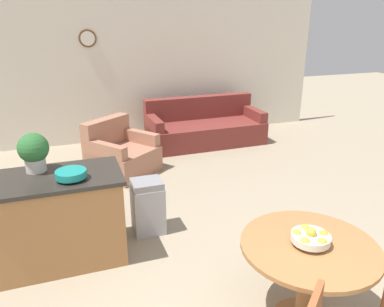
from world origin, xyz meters
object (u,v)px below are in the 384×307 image
object	(u,v)px
potted_plant	(34,151)
couch	(204,128)
dining_table	(307,263)
trash_bin	(148,207)
fruit_bowl	(311,237)
teal_bowl	(71,174)
kitchen_island	(58,219)
armchair	(121,155)

from	to	relation	value
potted_plant	couch	bearing A→B (deg)	44.77
dining_table	trash_bin	size ratio (longest dim) A/B	1.64
dining_table	trash_bin	bearing A→B (deg)	116.17
dining_table	fruit_bowl	size ratio (longest dim) A/B	3.57
teal_bowl	trash_bin	xyz separation A→B (m)	(0.78, 0.37, -0.66)
potted_plant	couch	xyz separation A→B (m)	(2.86, 2.84, -0.84)
fruit_bowl	kitchen_island	size ratio (longest dim) A/B	0.23
trash_bin	fruit_bowl	bearing A→B (deg)	-63.87
fruit_bowl	teal_bowl	world-z (taller)	teal_bowl
kitchen_island	teal_bowl	world-z (taller)	teal_bowl
dining_table	teal_bowl	xyz separation A→B (m)	(-1.64, 1.38, 0.41)
fruit_bowl	potted_plant	bearing A→B (deg)	138.88
potted_plant	dining_table	bearing A→B (deg)	-41.10
fruit_bowl	couch	xyz separation A→B (m)	(0.91, 4.54, -0.50)
potted_plant	armchair	bearing A→B (deg)	60.36
kitchen_island	armchair	bearing A→B (deg)	65.66
dining_table	potted_plant	distance (m)	2.65
teal_bowl	armchair	world-z (taller)	teal_bowl
fruit_bowl	potted_plant	world-z (taller)	potted_plant
fruit_bowl	kitchen_island	xyz separation A→B (m)	(-1.81, 1.52, -0.33)
fruit_bowl	trash_bin	distance (m)	2.01
potted_plant	couch	size ratio (longest dim) A/B	0.17
potted_plant	trash_bin	bearing A→B (deg)	2.45
fruit_bowl	dining_table	bearing A→B (deg)	8.10
dining_table	potted_plant	xyz separation A→B (m)	(-1.95, 1.70, 0.57)
teal_bowl	armchair	size ratio (longest dim) A/B	0.23
potted_plant	trash_bin	xyz separation A→B (m)	(1.09, 0.05, -0.82)
teal_bowl	armchair	bearing A→B (deg)	70.86
trash_bin	armchair	xyz separation A→B (m)	(-0.00, 1.87, -0.03)
potted_plant	armchair	world-z (taller)	potted_plant
teal_bowl	trash_bin	distance (m)	1.09
teal_bowl	couch	world-z (taller)	teal_bowl
armchair	couch	bearing A→B (deg)	-9.62
fruit_bowl	teal_bowl	distance (m)	2.15
dining_table	fruit_bowl	distance (m)	0.23
potted_plant	trash_bin	distance (m)	1.37
fruit_bowl	armchair	xyz separation A→B (m)	(-0.86, 3.62, -0.51)
trash_bin	dining_table	bearing A→B (deg)	-63.83
couch	armchair	xyz separation A→B (m)	(-1.77, -0.93, -0.01)
fruit_bowl	couch	distance (m)	4.66
dining_table	potted_plant	size ratio (longest dim) A/B	2.70
couch	armchair	size ratio (longest dim) A/B	1.80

